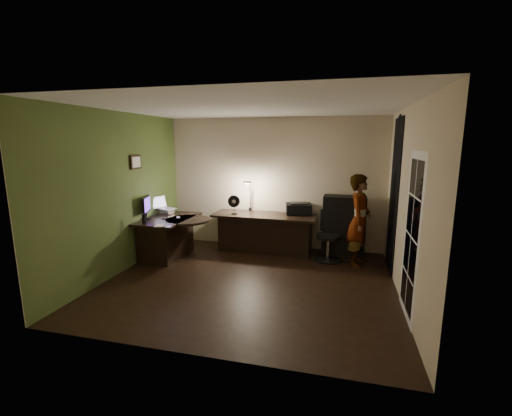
% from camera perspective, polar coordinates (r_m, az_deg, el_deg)
% --- Properties ---
extents(floor, '(4.50, 4.00, 0.01)m').
position_cam_1_polar(floor, '(5.61, -1.15, -12.21)').
color(floor, black).
rests_on(floor, ground).
extents(ceiling, '(4.50, 4.00, 0.01)m').
position_cam_1_polar(ceiling, '(5.19, -1.26, 16.52)').
color(ceiling, silver).
rests_on(ceiling, floor).
extents(wall_back, '(4.50, 0.01, 2.70)m').
position_cam_1_polar(wall_back, '(7.16, 3.03, 4.10)').
color(wall_back, beige).
rests_on(wall_back, floor).
extents(wall_front, '(4.50, 0.01, 2.70)m').
position_cam_1_polar(wall_front, '(3.38, -10.20, -3.80)').
color(wall_front, beige).
rests_on(wall_front, floor).
extents(wall_left, '(0.01, 4.00, 2.70)m').
position_cam_1_polar(wall_left, '(6.21, -21.73, 2.29)').
color(wall_left, beige).
rests_on(wall_left, floor).
extents(wall_right, '(0.01, 4.00, 2.70)m').
position_cam_1_polar(wall_right, '(5.13, 23.90, 0.45)').
color(wall_right, beige).
rests_on(wall_right, floor).
extents(green_wall_overlay, '(0.00, 4.00, 2.70)m').
position_cam_1_polar(green_wall_overlay, '(6.20, -21.61, 2.28)').
color(green_wall_overlay, '#485D28').
rests_on(green_wall_overlay, floor).
extents(arched_doorway, '(0.01, 0.90, 2.60)m').
position_cam_1_polar(arched_doorway, '(6.26, 22.01, 1.86)').
color(arched_doorway, black).
rests_on(arched_doorway, floor).
extents(french_door, '(0.02, 0.92, 2.10)m').
position_cam_1_polar(french_door, '(4.66, 24.50, -4.36)').
color(french_door, white).
rests_on(french_door, floor).
extents(framed_picture, '(0.04, 0.30, 0.25)m').
position_cam_1_polar(framed_picture, '(6.51, -19.48, 7.23)').
color(framed_picture, black).
rests_on(framed_picture, wall_left).
extents(desk_left, '(0.86, 1.36, 0.77)m').
position_cam_1_polar(desk_left, '(6.85, -14.32, -4.77)').
color(desk_left, black).
rests_on(desk_left, floor).
extents(desk_right, '(2.08, 0.78, 0.77)m').
position_cam_1_polar(desk_right, '(6.94, 1.37, -4.22)').
color(desk_right, black).
rests_on(desk_right, floor).
extents(cabinet, '(0.81, 0.42, 1.19)m').
position_cam_1_polar(cabinet, '(6.83, 14.42, -3.00)').
color(cabinet, black).
rests_on(cabinet, floor).
extents(laptop_stand, '(0.26, 0.23, 0.10)m').
position_cam_1_polar(laptop_stand, '(7.12, -14.61, -0.50)').
color(laptop_stand, silver).
rests_on(laptop_stand, desk_left).
extents(laptop, '(0.45, 0.44, 0.25)m').
position_cam_1_polar(laptop, '(7.09, -14.68, 0.84)').
color(laptop, silver).
rests_on(laptop, laptop_stand).
extents(monitor, '(0.23, 0.46, 0.30)m').
position_cam_1_polar(monitor, '(6.75, -17.88, -0.41)').
color(monitor, black).
rests_on(monitor, desk_left).
extents(mouse, '(0.07, 0.10, 0.03)m').
position_cam_1_polar(mouse, '(6.62, -12.84, -1.54)').
color(mouse, silver).
rests_on(mouse, desk_left).
extents(phone, '(0.11, 0.14, 0.01)m').
position_cam_1_polar(phone, '(6.71, -15.07, -1.60)').
color(phone, black).
rests_on(phone, desk_left).
extents(pen, '(0.10, 0.12, 0.01)m').
position_cam_1_polar(pen, '(6.20, -13.80, -2.54)').
color(pen, black).
rests_on(pen, desk_left).
extents(speaker, '(0.09, 0.09, 0.18)m').
position_cam_1_polar(speaker, '(6.30, -18.19, -1.78)').
color(speaker, black).
rests_on(speaker, desk_left).
extents(notepad, '(0.20, 0.24, 0.01)m').
position_cam_1_polar(notepad, '(6.11, -15.80, -2.83)').
color(notepad, silver).
rests_on(notepad, desk_left).
extents(desk_fan, '(0.26, 0.18, 0.37)m').
position_cam_1_polar(desk_fan, '(6.86, -3.67, 0.61)').
color(desk_fan, black).
rests_on(desk_fan, desk_right).
extents(headphones, '(0.21, 0.13, 0.09)m').
position_cam_1_polar(headphones, '(6.89, 5.82, -0.58)').
color(headphones, '#294B8F').
rests_on(headphones, desk_right).
extents(printer, '(0.56, 0.48, 0.22)m').
position_cam_1_polar(printer, '(6.92, 7.12, -0.01)').
color(printer, black).
rests_on(printer, desk_right).
extents(desk_lamp, '(0.28, 0.35, 0.69)m').
position_cam_1_polar(desk_lamp, '(7.13, -0.96, 2.29)').
color(desk_lamp, black).
rests_on(desk_lamp, desk_right).
extents(office_chair, '(0.57, 0.57, 0.93)m').
position_cam_1_polar(office_chair, '(6.56, 11.97, -4.65)').
color(office_chair, black).
rests_on(office_chair, floor).
extents(person, '(0.51, 0.66, 1.65)m').
position_cam_1_polar(person, '(6.37, 16.83, -2.00)').
color(person, '#D8A88C').
rests_on(person, floor).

